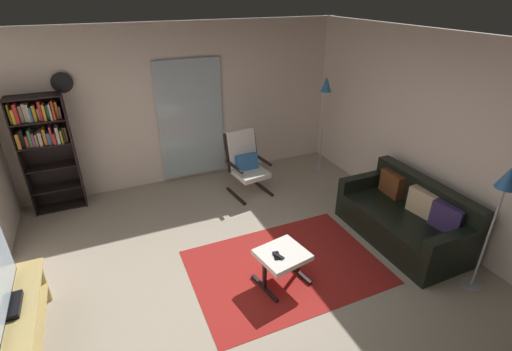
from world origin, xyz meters
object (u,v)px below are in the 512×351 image
Objects in this scene: tv_remote at (278,256)px; cell_phone at (277,256)px; leather_sofa at (405,218)px; floor_lamp_by_sofa at (504,192)px; wall_clock at (62,83)px; lounge_armchair at (246,161)px; tv_stand at (15,325)px; bookshelf_near_tv at (45,143)px; floor_lamp_by_shelf at (325,98)px; ottoman at (282,258)px.

tv_remote reaches higher than cell_phone.
floor_lamp_by_sofa reaches higher than leather_sofa.
lounge_armchair is at bearing -19.18° from wall_clock.
leather_sofa is at bearing -19.01° from tv_remote.
bookshelf_near_tv is (0.25, 2.72, 0.71)m from tv_stand.
lounge_armchair is at bearing 53.85° from tv_remote.
tv_remote is 0.10× the size of floor_lamp_by_sofa.
floor_lamp_by_shelf reaches higher than tv_stand.
ottoman is (-0.45, -2.15, -0.19)m from lounge_armchair.
leather_sofa is at bearing -55.03° from lounge_armchair.
floor_lamp_by_sofa is at bearing -25.57° from ottoman.
tv_stand is 2.63m from ottoman.
floor_lamp_by_shelf is 4.06m from wall_clock.
leather_sofa is at bearing -92.44° from floor_lamp_by_shelf.
bookshelf_near_tv reaches higher than floor_lamp_by_shelf.
tv_stand is 0.76× the size of floor_lamp_by_shelf.
bookshelf_near_tv is 4.40m from floor_lamp_by_shelf.
lounge_armchair is 0.59× the size of floor_lamp_by_shelf.
wall_clock is (-1.91, 3.04, 1.43)m from tv_remote.
bookshelf_near_tv is at bearing 173.22° from floor_lamp_by_shelf.
ottoman is (-1.89, -0.09, 0.04)m from leather_sofa.
bookshelf_near_tv reaches higher than tv_remote.
tv_remote is (-1.96, -0.13, 0.12)m from leather_sofa.
tv_stand is at bearing -170.28° from cell_phone.
bookshelf_near_tv is 5.76m from floor_lamp_by_sofa.
wall_clock is (-3.97, 0.68, 0.48)m from floor_lamp_by_shelf.
wall_clock is at bearing 99.31° from tv_remote.
lounge_armchair is 3.53× the size of wall_clock.
floor_lamp_by_sofa reaches higher than cell_phone.
floor_lamp_by_shelf is (2.07, 2.35, 0.95)m from cell_phone.
wall_clock reaches higher than ottoman.
floor_lamp_by_sofa is 0.88× the size of floor_lamp_by_shelf.
cell_phone reaches higher than ottoman.
lounge_armchair reaches higher than ottoman.
leather_sofa is 1.13× the size of floor_lamp_by_sofa.
lounge_armchair reaches higher than leather_sofa.
tv_stand is 0.75× the size of bookshelf_near_tv.
bookshelf_near_tv is 1.71× the size of lounge_armchair.
floor_lamp_by_shelf reaches higher than floor_lamp_by_sofa.
lounge_armchair is at bearing 33.44° from tv_stand.
leather_sofa is 1.00× the size of floor_lamp_by_shelf.
floor_lamp_by_shelf reaches higher than ottoman.
leather_sofa is 5.09m from wall_clock.
ottoman is at bearing -130.51° from floor_lamp_by_shelf.
bookshelf_near_tv reaches higher than cell_phone.
floor_lamp_by_sofa reaches higher than tv_stand.
leather_sofa is 5.90× the size of wall_clock.
lounge_armchair is 1.71× the size of ottoman.
floor_lamp_by_sofa is (2.03, -0.90, 0.81)m from tv_remote.
floor_lamp_by_shelf reaches higher than leather_sofa.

